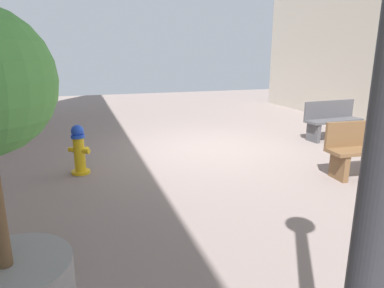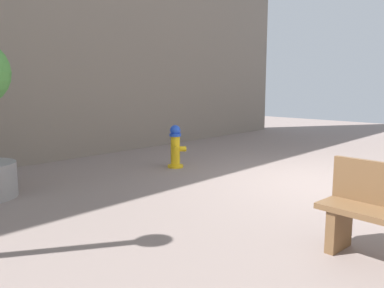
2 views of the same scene
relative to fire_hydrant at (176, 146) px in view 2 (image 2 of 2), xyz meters
name	(u,v)px [view 2 (image 2 of 2)]	position (x,y,z in m)	size (l,w,h in m)	color
ground_plane	(321,183)	(-2.80, -0.82, -0.44)	(23.40, 23.40, 0.00)	gray
fire_hydrant	(176,146)	(0.00, 0.00, 0.00)	(0.38, 0.37, 0.88)	gold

